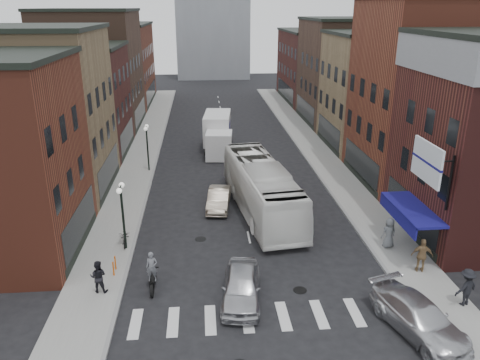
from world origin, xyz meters
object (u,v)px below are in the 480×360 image
Objects in this scene: ped_right_c at (389,233)px; curb_car at (419,318)px; sedan_left_near at (241,286)px; billboard_sign at (428,163)px; parked_bicycle at (125,237)px; ped_left_solo at (98,277)px; streetlamp_far at (147,139)px; streetlamp_near at (122,205)px; motorcycle_rider at (152,272)px; sedan_left_far at (219,199)px; ped_right_a at (466,287)px; bike_rack at (114,266)px; transit_bus at (261,188)px; box_truck at (218,134)px; ped_right_b at (422,255)px.

curb_car is at bearing 64.28° from ped_right_c.
ped_right_c is at bearing 32.77° from sedan_left_near.
billboard_sign reaches higher than parked_bicycle.
ped_left_solo is at bearing -2.48° from ped_right_c.
streetlamp_far is at bearing -58.50° from ped_right_c.
streetlamp_near is 5.06m from motorcycle_rider.
ped_right_a reaches higher than sedan_left_far.
billboard_sign reaches higher than streetlamp_far.
billboard_sign is 2.05× the size of parked_bicycle.
motorcycle_rider is 1.17× the size of parked_bicycle.
motorcycle_rider is at bearing -35.41° from bike_rack.
streetlamp_far is at bearing 126.37° from transit_bus.
box_truck is at bearing 92.11° from transit_bus.
bike_rack is (-0.20, -16.70, -2.36)m from streetlamp_far.
streetlamp_far reaches higher than box_truck.
ped_left_solo is at bearing -28.15° from ped_right_a.
motorcycle_rider is at bearing -176.96° from billboard_sign.
curb_car is (5.25, -13.49, -1.02)m from transit_bus.
bike_rack is 0.38× the size of motorcycle_rider.
streetlamp_near is 0.98× the size of sedan_left_far.
parked_bicycle is (-5.83, -5.19, -0.07)m from sedan_left_far.
bike_rack is 0.15× the size of curb_car.
sedan_left_near is at bearing 141.38° from curb_car.
streetlamp_far is 8.55m from box_truck.
sedan_left_near is 10.64m from ped_right_a.
sedan_left_near is 10.08m from ped_right_c.
ped_right_c is at bearing 13.98° from motorcycle_rider.
curb_car is 5.18m from ped_right_b.
ped_right_c is (9.71, -6.88, 0.38)m from sedan_left_far.
streetlamp_near is at bearing -90.00° from streetlamp_far.
streetlamp_far is at bearing -131.86° from box_truck.
ped_right_a is (14.93, -2.78, 0.11)m from motorcycle_rider.
box_truck is 0.65× the size of transit_bus.
streetlamp_near is at bearing -128.05° from sedan_left_far.
streetlamp_near is 2.28× the size of parked_bicycle.
billboard_sign reaches higher than motorcycle_rider.
ped_right_b is 2.87m from ped_right_c.
transit_bus is 9.85m from parked_bicycle.
box_truck is 25.68m from ped_right_b.
streetlamp_near is 2.35m from parked_bicycle.
sedan_left_near reaches higher than parked_bicycle.
streetlamp_far is 27.03m from ped_right_a.
curb_car is at bearing -15.05° from sedan_left_near.
parked_bicycle is 15.64m from ped_right_c.
bike_rack is at bearing 9.50° from ped_right_b.
transit_bus is 13.21m from ped_left_solo.
sedan_left_near reaches higher than curb_car.
streetlamp_near is at bearing 85.76° from bike_rack.
ped_left_solo is at bearing -115.04° from sedan_left_far.
billboard_sign is 4.62× the size of bike_rack.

